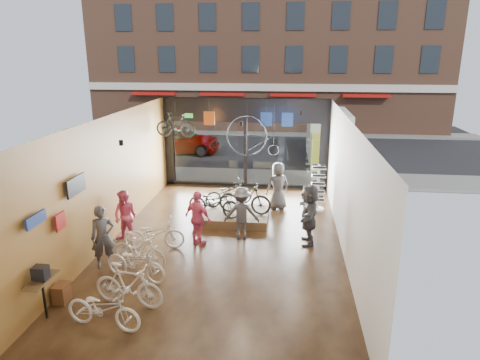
% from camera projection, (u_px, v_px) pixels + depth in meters
% --- Properties ---
extents(ground_plane, '(7.00, 12.00, 0.04)m').
position_uv_depth(ground_plane, '(225.00, 244.00, 13.04)').
color(ground_plane, black).
rests_on(ground_plane, ground).
extents(ceiling, '(7.00, 12.00, 0.04)m').
position_uv_depth(ceiling, '(223.00, 118.00, 11.96)').
color(ceiling, black).
rests_on(ceiling, ground).
extents(wall_left, '(0.04, 12.00, 3.80)m').
position_uv_depth(wall_left, '(109.00, 180.00, 12.89)').
color(wall_left, olive).
rests_on(wall_left, ground).
extents(wall_right, '(0.04, 12.00, 3.80)m').
position_uv_depth(wall_right, '(347.00, 188.00, 12.11)').
color(wall_right, beige).
rests_on(wall_right, ground).
extents(wall_back, '(7.00, 0.04, 3.80)m').
position_uv_depth(wall_back, '(167.00, 293.00, 6.77)').
color(wall_back, beige).
rests_on(wall_back, ground).
extents(storefront, '(7.00, 0.26, 3.80)m').
position_uv_depth(storefront, '(245.00, 143.00, 18.22)').
color(storefront, black).
rests_on(storefront, ground).
extents(exit_sign, '(0.35, 0.06, 0.18)m').
position_uv_depth(exit_sign, '(189.00, 116.00, 18.04)').
color(exit_sign, '#198C26').
rests_on(exit_sign, storefront).
extents(street_road, '(30.00, 18.00, 0.02)m').
position_uv_depth(street_road, '(260.00, 145.00, 27.33)').
color(street_road, black).
rests_on(street_road, ground).
extents(sidewalk_near, '(30.00, 2.40, 0.12)m').
position_uv_depth(sidewalk_near, '(248.00, 177.00, 19.88)').
color(sidewalk_near, slate).
rests_on(sidewalk_near, ground).
extents(sidewalk_far, '(30.00, 2.00, 0.12)m').
position_uv_depth(sidewalk_far, '(264.00, 133.00, 31.12)').
color(sidewalk_far, slate).
rests_on(sidewalk_far, ground).
extents(opposite_building, '(26.00, 5.00, 14.00)m').
position_uv_depth(opposite_building, '(267.00, 34.00, 31.54)').
color(opposite_building, brown).
rests_on(opposite_building, ground).
extents(street_car, '(4.90, 1.97, 1.67)m').
position_uv_depth(street_car, '(177.00, 139.00, 24.75)').
color(street_car, gray).
rests_on(street_car, street_road).
extents(box_truck, '(2.16, 6.47, 2.55)m').
position_uv_depth(box_truck, '(329.00, 138.00, 22.72)').
color(box_truck, silver).
rests_on(box_truck, street_road).
extents(floor_bike_0, '(1.79, 0.87, 0.90)m').
position_uv_depth(floor_bike_0, '(103.00, 308.00, 8.90)').
color(floor_bike_0, beige).
rests_on(floor_bike_0, ground_plane).
extents(floor_bike_1, '(1.77, 0.76, 1.03)m').
position_uv_depth(floor_bike_1, '(128.00, 285.00, 9.68)').
color(floor_bike_1, beige).
rests_on(floor_bike_1, ground_plane).
extents(floor_bike_2, '(1.85, 1.07, 0.92)m').
position_uv_depth(floor_bike_2, '(136.00, 263.00, 10.83)').
color(floor_bike_2, beige).
rests_on(floor_bike_2, ground_plane).
extents(floor_bike_3, '(1.68, 0.85, 0.97)m').
position_uv_depth(floor_bike_3, '(139.00, 250.00, 11.45)').
color(floor_bike_3, beige).
rests_on(floor_bike_3, ground_plane).
extents(floor_bike_4, '(1.85, 0.92, 0.93)m').
position_uv_depth(floor_bike_4, '(154.00, 234.00, 12.55)').
color(floor_bike_4, beige).
rests_on(floor_bike_4, ground_plane).
extents(display_platform, '(2.40, 1.80, 0.30)m').
position_uv_depth(display_platform, '(234.00, 216.00, 14.81)').
color(display_platform, '#48321F').
rests_on(display_platform, ground_plane).
extents(display_bike_left, '(1.98, 1.08, 0.98)m').
position_uv_depth(display_bike_left, '(214.00, 202.00, 14.26)').
color(display_bike_left, black).
rests_on(display_bike_left, display_platform).
extents(display_bike_mid, '(1.85, 0.70, 1.09)m').
position_uv_depth(display_bike_mid, '(245.00, 199.00, 14.47)').
color(display_bike_mid, black).
rests_on(display_bike_mid, display_platform).
extents(display_bike_right, '(1.86, 1.36, 0.93)m').
position_uv_depth(display_bike_right, '(229.00, 193.00, 15.27)').
color(display_bike_right, black).
rests_on(display_bike_right, display_platform).
extents(customer_0, '(0.75, 0.67, 1.72)m').
position_uv_depth(customer_0, '(103.00, 237.00, 11.38)').
color(customer_0, '#3F3F44').
rests_on(customer_0, ground_plane).
extents(customer_1, '(0.92, 0.79, 1.63)m').
position_uv_depth(customer_1, '(126.00, 217.00, 12.94)').
color(customer_1, '#CC4C72').
rests_on(customer_1, ground_plane).
extents(customer_2, '(1.06, 0.86, 1.68)m').
position_uv_depth(customer_2, '(198.00, 218.00, 12.73)').
color(customer_2, '#CC4C72').
rests_on(customer_2, ground_plane).
extents(customer_3, '(1.13, 0.72, 1.67)m').
position_uv_depth(customer_3, '(241.00, 213.00, 13.16)').
color(customer_3, '#3F3F44').
rests_on(customer_3, ground_plane).
extents(customer_4, '(1.02, 0.87, 1.78)m').
position_uv_depth(customer_4, '(278.00, 186.00, 15.69)').
color(customer_4, '#3F3F44').
rests_on(customer_4, ground_plane).
extents(customer_5, '(0.55, 1.73, 1.87)m').
position_uv_depth(customer_5, '(309.00, 214.00, 12.80)').
color(customer_5, '#3F3F44').
rests_on(customer_5, ground_plane).
extents(sunglasses_rack, '(0.61, 0.55, 1.74)m').
position_uv_depth(sunglasses_rack, '(318.00, 188.00, 15.55)').
color(sunglasses_rack, white).
rests_on(sunglasses_rack, ground_plane).
extents(wall_merch, '(0.40, 2.40, 2.60)m').
position_uv_depth(wall_merch, '(54.00, 248.00, 9.71)').
color(wall_merch, navy).
rests_on(wall_merch, wall_left).
extents(penny_farthing, '(1.97, 0.06, 1.58)m').
position_uv_depth(penny_farthing, '(255.00, 137.00, 16.36)').
color(penny_farthing, black).
rests_on(penny_farthing, ceiling).
extents(hung_bike, '(1.61, 0.57, 0.95)m').
position_uv_depth(hung_bike, '(176.00, 125.00, 16.49)').
color(hung_bike, black).
rests_on(hung_bike, ceiling).
extents(jersey_left, '(0.45, 0.03, 0.55)m').
position_uv_depth(jersey_left, '(209.00, 118.00, 17.29)').
color(jersey_left, '#CC5919').
rests_on(jersey_left, ceiling).
extents(jersey_mid, '(0.45, 0.03, 0.55)m').
position_uv_depth(jersey_mid, '(266.00, 119.00, 17.03)').
color(jersey_mid, '#1E3F99').
rests_on(jersey_mid, ceiling).
extents(jersey_right, '(0.45, 0.03, 0.55)m').
position_uv_depth(jersey_right, '(287.00, 120.00, 16.93)').
color(jersey_right, '#1E3F99').
rests_on(jersey_right, ceiling).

